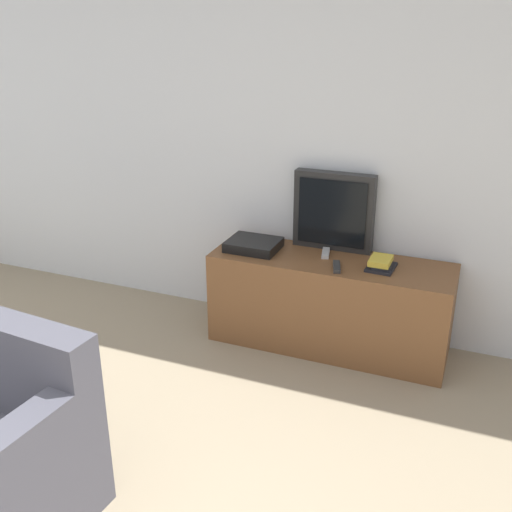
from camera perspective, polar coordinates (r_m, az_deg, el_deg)
name	(u,v)px	position (r m, az deg, el deg)	size (l,w,h in m)	color
wall_back	(240,131)	(4.04, -1.51, 11.84)	(9.00, 0.06, 2.60)	silver
tv_stand	(329,303)	(3.86, 6.98, -4.49)	(1.50, 0.48, 0.60)	brown
television	(334,211)	(3.84, 7.40, 4.24)	(0.51, 0.09, 0.50)	black
book_stack	(381,264)	(3.65, 11.83, -0.72)	(0.17, 0.21, 0.07)	black
remote_on_stand	(326,253)	(3.81, 6.65, 0.28)	(0.08, 0.16, 0.02)	#B7B7B7
remote_secondary	(337,267)	(3.61, 7.69, -1.02)	(0.08, 0.16, 0.02)	#2D2D2D
set_top_box	(254,245)	(3.87, -0.24, 1.08)	(0.33, 0.27, 0.06)	black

